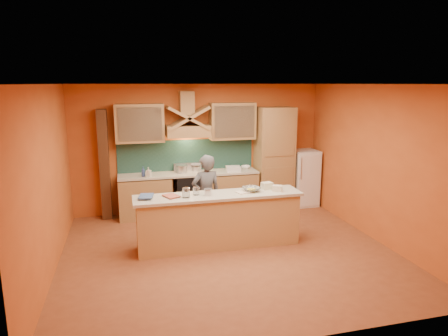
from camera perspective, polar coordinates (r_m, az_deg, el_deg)
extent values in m
cube|color=brown|center=(6.94, 0.65, -11.89)|extent=(5.50, 5.00, 0.01)
cube|color=white|center=(6.35, 0.71, 11.90)|extent=(5.50, 5.00, 0.01)
cube|color=#BF5A25|center=(8.90, -3.47, 2.86)|extent=(5.50, 0.02, 2.80)
cube|color=#BF5A25|center=(4.23, 9.52, -7.68)|extent=(5.50, 0.02, 2.80)
cube|color=#BF5A25|center=(6.39, -23.91, -1.80)|extent=(0.02, 5.00, 2.80)
cube|color=#BF5A25|center=(7.67, 20.95, 0.60)|extent=(0.02, 5.00, 2.80)
cube|color=#A2794A|center=(8.67, -11.17, -4.16)|extent=(1.10, 0.60, 0.86)
cube|color=#A2794A|center=(8.96, 1.06, -3.41)|extent=(1.10, 0.60, 0.86)
cube|color=#BCB29F|center=(8.65, -5.01, -0.80)|extent=(3.00, 0.62, 0.04)
cube|color=black|center=(8.76, -4.95, -3.67)|extent=(0.60, 0.58, 0.90)
cube|color=#1B3D37|center=(8.86, -5.35, 1.80)|extent=(3.00, 0.03, 0.70)
cube|color=#A2794A|center=(8.54, -5.17, 5.30)|extent=(0.92, 0.50, 0.24)
cube|color=#A2794A|center=(8.60, -5.35, 9.21)|extent=(0.30, 0.30, 0.50)
cube|color=#A2794A|center=(8.50, -11.98, 6.27)|extent=(1.00, 0.35, 0.80)
cube|color=#A2794A|center=(8.81, 1.20, 6.72)|extent=(1.00, 0.35, 0.80)
cube|color=#A2794A|center=(9.11, 7.16, 1.40)|extent=(0.80, 0.60, 2.30)
cube|color=white|center=(9.51, 11.30, -1.37)|extent=(0.58, 0.60, 1.30)
cube|color=#472816|center=(8.65, -16.71, 0.42)|extent=(0.20, 0.30, 2.30)
cube|color=tan|center=(7.02, -0.77, -7.72)|extent=(2.80, 0.55, 0.88)
cube|color=#BCB29F|center=(6.88, -0.78, -3.96)|extent=(2.90, 0.62, 0.05)
imported|color=#4C4C51|center=(7.42, -2.57, -3.96)|extent=(0.61, 0.46, 1.54)
cylinder|color=silver|center=(8.66, -6.05, -0.24)|extent=(0.29, 0.29, 0.17)
cylinder|color=silver|center=(8.80, -4.03, -0.14)|extent=(0.18, 0.18, 0.13)
imported|color=beige|center=(8.34, -10.73, -0.59)|extent=(0.12, 0.12, 0.20)
imported|color=#314887|center=(8.41, -11.47, -0.50)|extent=(0.11, 0.11, 0.21)
imported|color=white|center=(9.04, 3.12, 0.12)|extent=(0.25, 0.25, 0.06)
cube|color=silver|center=(8.76, 1.33, -0.10)|extent=(0.33, 0.27, 0.11)
imported|color=#AA4F3C|center=(6.71, -8.31, -4.15)|extent=(0.30, 0.34, 0.03)
imported|color=#3E5788|center=(6.77, -12.03, -3.98)|extent=(0.29, 0.35, 0.02)
cylinder|color=silver|center=(6.68, -5.44, -3.53)|extent=(0.16, 0.16, 0.16)
cylinder|color=white|center=(6.83, -4.00, -3.29)|extent=(0.13, 0.13, 0.14)
cube|color=silver|center=(6.80, -2.30, -3.54)|extent=(0.14, 0.14, 0.09)
imported|color=white|center=(7.05, 3.93, -3.04)|extent=(0.35, 0.35, 0.08)
cube|color=beige|center=(6.98, 2.81, -3.45)|extent=(0.29, 0.25, 0.02)
cube|color=beige|center=(7.23, 6.15, -2.52)|extent=(0.21, 0.18, 0.12)
cube|color=beige|center=(7.12, 7.62, -2.89)|extent=(0.21, 0.19, 0.10)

